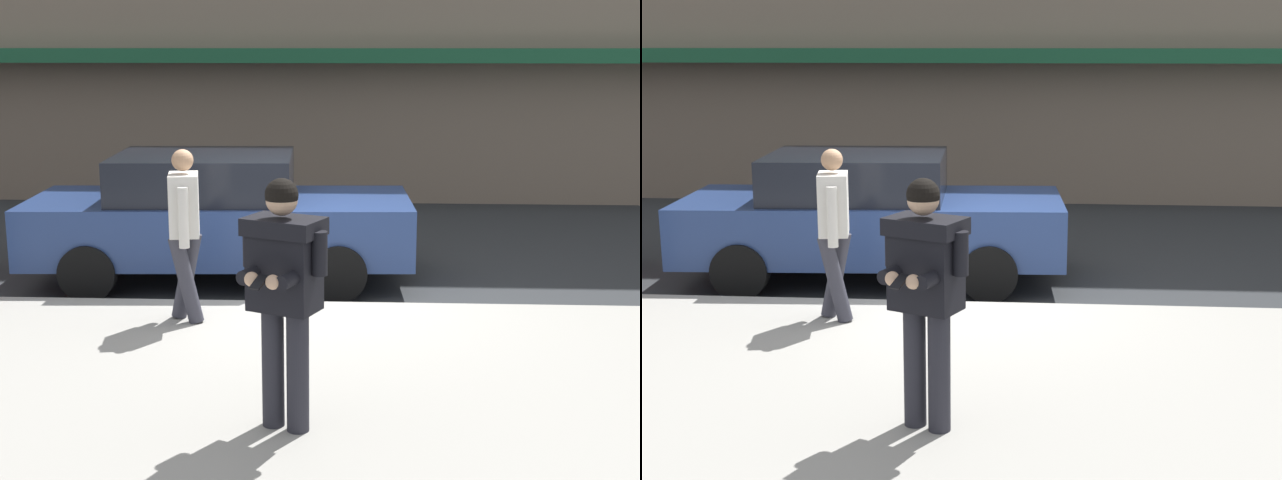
% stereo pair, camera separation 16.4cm
% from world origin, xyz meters
% --- Properties ---
extents(ground_plane, '(80.00, 80.00, 0.00)m').
position_xyz_m(ground_plane, '(0.00, 0.00, 0.00)').
color(ground_plane, '#2B2D30').
extents(sidewalk, '(32.00, 5.30, 0.14)m').
position_xyz_m(sidewalk, '(1.00, -2.85, 0.07)').
color(sidewalk, '#99968E').
rests_on(sidewalk, ground).
extents(curb_paint_line, '(28.00, 0.12, 0.01)m').
position_xyz_m(curb_paint_line, '(1.00, 0.05, 0.00)').
color(curb_paint_line, silver).
rests_on(curb_paint_line, ground).
extents(parked_sedan_mid, '(4.58, 2.10, 1.54)m').
position_xyz_m(parked_sedan_mid, '(-1.18, 1.10, 0.79)').
color(parked_sedan_mid, navy).
rests_on(parked_sedan_mid, ground).
extents(man_texting_on_phone, '(0.61, 0.65, 1.81)m').
position_xyz_m(man_texting_on_phone, '(0.02, -3.37, 1.25)').
color(man_texting_on_phone, '#23232B').
rests_on(man_texting_on_phone, sidewalk).
extents(pedestrian_in_light_coat, '(0.38, 0.59, 1.70)m').
position_xyz_m(pedestrian_in_light_coat, '(-1.17, -0.90, 1.11)').
color(pedestrian_in_light_coat, '#33333D').
rests_on(pedestrian_in_light_coat, sidewalk).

